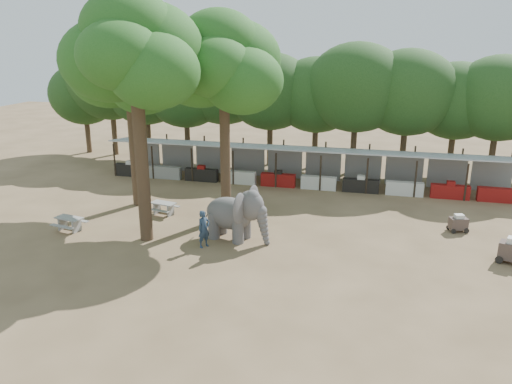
% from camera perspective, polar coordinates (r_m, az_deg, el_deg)
% --- Properties ---
extents(ground, '(100.00, 100.00, 0.00)m').
position_cam_1_polar(ground, '(22.53, -0.63, -8.74)').
color(ground, brown).
rests_on(ground, ground).
extents(vendor_stalls, '(28.00, 2.99, 2.80)m').
position_cam_1_polar(vendor_stalls, '(34.92, 5.13, 2.78)').
color(vendor_stalls, '#9C9DA3').
rests_on(vendor_stalls, ground).
extents(yard_tree_left, '(7.10, 6.90, 11.02)m').
position_cam_1_polar(yard_tree_left, '(30.39, -14.42, 13.58)').
color(yard_tree_left, '#332316').
rests_on(yard_tree_left, ground).
extents(yard_tree_center, '(7.10, 6.90, 12.04)m').
position_cam_1_polar(yard_tree_center, '(24.53, -13.84, 15.23)').
color(yard_tree_center, '#332316').
rests_on(yard_tree_center, ground).
extents(yard_tree_back, '(7.10, 6.90, 11.36)m').
position_cam_1_polar(yard_tree_back, '(27.11, -3.89, 14.41)').
color(yard_tree_back, '#332316').
rests_on(yard_tree_back, ground).
extents(backdrop_trees, '(46.46, 5.95, 8.33)m').
position_cam_1_polar(backdrop_trees, '(39.17, 6.52, 10.77)').
color(backdrop_trees, '#332316').
rests_on(backdrop_trees, ground).
extents(elephant, '(3.69, 2.74, 2.75)m').
position_cam_1_polar(elephant, '(25.17, -2.22, -2.49)').
color(elephant, '#494646').
rests_on(elephant, ground).
extents(handler, '(0.74, 0.81, 1.87)m').
position_cam_1_polar(handler, '(24.52, -5.98, -4.23)').
color(handler, '#26384C').
rests_on(handler, ground).
extents(picnic_table_near, '(1.71, 1.59, 0.74)m').
position_cam_1_polar(picnic_table_near, '(28.37, -20.55, -3.22)').
color(picnic_table_near, gray).
rests_on(picnic_table_near, ground).
extents(picnic_table_far, '(1.67, 1.56, 0.72)m').
position_cam_1_polar(picnic_table_far, '(29.46, -10.52, -1.65)').
color(picnic_table_far, gray).
rests_on(picnic_table_far, ground).
extents(cart_back, '(1.13, 0.91, 0.96)m').
position_cam_1_polar(cart_back, '(28.53, 22.12, -3.31)').
color(cart_back, '#3D302B').
rests_on(cart_back, ground).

